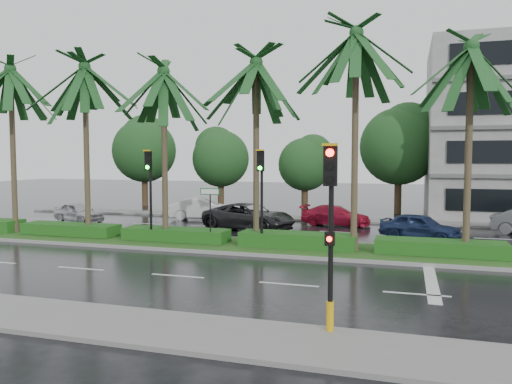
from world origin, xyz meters
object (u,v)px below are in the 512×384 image
(car_silver, at_px, (79,212))
(car_darkgrey, at_px, (249,217))
(car_red, at_px, (336,215))
(car_blue, at_px, (420,227))
(car_white, at_px, (202,209))
(signal_near, at_px, (330,230))
(signal_median_left, at_px, (149,182))
(street_sign, at_px, (210,202))

(car_silver, bearing_deg, car_darkgrey, -71.27)
(car_silver, bearing_deg, car_red, -59.85)
(car_silver, height_order, car_darkgrey, car_darkgrey)
(car_blue, bearing_deg, car_silver, 108.31)
(car_white, relative_size, car_blue, 1.10)
(signal_near, distance_m, signal_median_left, 13.93)
(signal_near, distance_m, car_red, 19.31)
(signal_near, relative_size, car_silver, 1.16)
(car_silver, height_order, car_white, car_white)
(car_white, distance_m, car_blue, 14.53)
(signal_median_left, distance_m, car_red, 12.24)
(car_blue, bearing_deg, car_darkgrey, 105.14)
(signal_near, bearing_deg, car_white, 120.65)
(signal_near, height_order, car_white, signal_near)
(signal_near, xyz_separation_m, street_sign, (-7.00, 9.87, -0.38))
(signal_near, height_order, signal_median_left, signal_median_left)
(street_sign, relative_size, car_red, 0.62)
(car_silver, xyz_separation_m, car_white, (7.00, 3.62, 0.08))
(street_sign, height_order, car_white, street_sign)
(signal_near, bearing_deg, car_blue, 81.17)
(car_darkgrey, distance_m, car_red, 5.55)
(car_white, bearing_deg, car_darkgrey, -144.10)
(signal_median_left, relative_size, street_sign, 1.68)
(car_darkgrey, distance_m, car_blue, 9.36)
(car_silver, distance_m, car_white, 7.88)
(signal_near, bearing_deg, street_sign, 125.34)
(car_silver, bearing_deg, car_white, -44.06)
(signal_near, bearing_deg, signal_median_left, 135.91)
(signal_near, distance_m, car_silver, 24.39)
(car_silver, distance_m, car_red, 16.33)
(car_darkgrey, bearing_deg, signal_median_left, 167.77)
(car_darkgrey, relative_size, car_red, 1.29)
(signal_median_left, distance_m, car_silver, 10.72)
(signal_median_left, relative_size, car_darkgrey, 0.80)
(street_sign, bearing_deg, car_darkgrey, 90.00)
(signal_median_left, xyz_separation_m, car_white, (-1.50, 9.72, -2.28))
(signal_near, xyz_separation_m, car_blue, (2.31, 14.90, -1.83))
(car_red, distance_m, car_blue, 6.36)
(signal_median_left, distance_m, car_darkgrey, 7.18)
(signal_median_left, height_order, car_red, signal_median_left)
(car_silver, bearing_deg, signal_median_left, -107.06)
(signal_median_left, bearing_deg, signal_near, -44.09)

